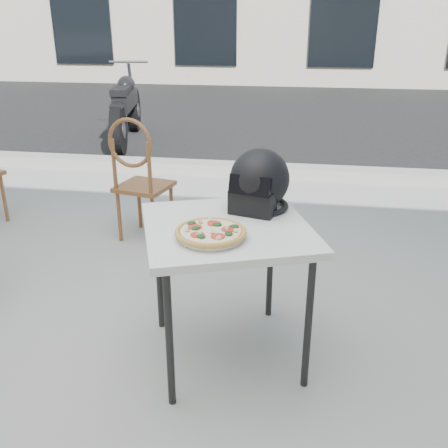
# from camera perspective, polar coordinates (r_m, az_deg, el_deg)

# --- Properties ---
(ground) EXTENTS (80.00, 80.00, 0.00)m
(ground) POSITION_cam_1_polar(r_m,az_deg,el_deg) (2.92, -11.04, -11.00)
(ground) COLOR #989790
(ground) RESTS_ON ground
(street_asphalt) EXTENTS (30.00, 8.00, 0.00)m
(street_asphalt) POSITION_cam_1_polar(r_m,az_deg,el_deg) (9.45, 3.56, 12.60)
(street_asphalt) COLOR black
(street_asphalt) RESTS_ON ground
(curb) EXTENTS (30.00, 0.25, 0.12)m
(curb) POSITION_cam_1_polar(r_m,az_deg,el_deg) (5.56, -0.70, 6.40)
(curb) COLOR gray
(curb) RESTS_ON ground
(cafe_table_main) EXTENTS (0.96, 0.96, 0.71)m
(cafe_table_main) POSITION_cam_1_polar(r_m,az_deg,el_deg) (2.32, 0.33, -1.57)
(cafe_table_main) COLOR silver
(cafe_table_main) RESTS_ON ground
(plate) EXTENTS (0.29, 0.29, 0.02)m
(plate) POSITION_cam_1_polar(r_m,az_deg,el_deg) (2.15, -1.53, -1.44)
(plate) COLOR white
(plate) RESTS_ON cafe_table_main
(pizza) EXTENTS (0.33, 0.33, 0.04)m
(pizza) POSITION_cam_1_polar(r_m,az_deg,el_deg) (2.14, -1.53, -0.91)
(pizza) COLOR tan
(pizza) RESTS_ON plate
(helmet) EXTENTS (0.36, 0.37, 0.30)m
(helmet) POSITION_cam_1_polar(r_m,az_deg,el_deg) (2.45, 4.00, 4.71)
(helmet) COLOR black
(helmet) RESTS_ON cafe_table_main
(cafe_chair_main) EXTENTS (0.44, 0.44, 0.96)m
(cafe_chair_main) POSITION_cam_1_polar(r_m,az_deg,el_deg) (3.74, -9.74, 5.70)
(cafe_chair_main) COLOR brown
(cafe_chair_main) RESTS_ON ground
(motorcycle) EXTENTS (0.65, 2.09, 1.05)m
(motorcycle) POSITION_cam_1_polar(r_m,az_deg,el_deg) (7.14, -11.11, 12.83)
(motorcycle) COLOR black
(motorcycle) RESTS_ON street_asphalt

